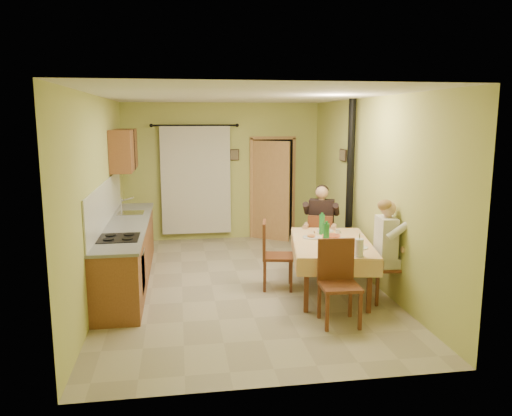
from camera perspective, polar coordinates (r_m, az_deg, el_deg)
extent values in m
cube|color=tan|center=(7.70, -1.74, -8.64)|extent=(4.00, 6.00, 0.01)
cube|color=#C0C565|center=(10.33, -3.86, 4.14)|extent=(4.00, 0.04, 2.80)
cube|color=#C0C565|center=(4.46, 2.97, -3.89)|extent=(4.00, 0.04, 2.80)
cube|color=#C0C565|center=(7.40, -17.37, 1.30)|extent=(0.04, 6.00, 2.80)
cube|color=#C0C565|center=(7.86, 12.82, 2.01)|extent=(0.04, 6.00, 2.80)
cube|color=white|center=(7.29, -1.87, 12.67)|extent=(4.00, 6.00, 0.04)
cube|color=brown|center=(7.94, -14.44, -5.05)|extent=(0.60, 3.60, 0.88)
cube|color=gray|center=(7.84, -14.59, -1.80)|extent=(0.64, 3.64, 0.04)
cube|color=white|center=(7.81, -16.78, 0.52)|extent=(0.02, 3.60, 0.66)
cube|color=silver|center=(8.61, -14.08, -0.61)|extent=(0.42, 0.42, 0.03)
cube|color=black|center=(6.86, -15.40, -3.32)|extent=(0.52, 0.56, 0.02)
cube|color=black|center=(6.96, -12.78, -7.07)|extent=(0.01, 0.55, 0.55)
cube|color=brown|center=(9.00, -14.86, 6.45)|extent=(0.35, 1.40, 0.70)
cylinder|color=black|center=(10.12, -7.01, 9.36)|extent=(1.70, 0.04, 0.04)
cube|color=silver|center=(10.21, -6.88, 3.18)|extent=(1.40, 0.06, 2.20)
cube|color=black|center=(10.50, 1.89, 2.23)|extent=(0.84, 0.03, 2.06)
cube|color=tan|center=(10.41, -0.53, 2.16)|extent=(0.06, 0.06, 2.12)
cube|color=tan|center=(10.58, 4.30, 2.26)|extent=(0.06, 0.06, 2.12)
cube|color=tan|center=(10.39, 1.94, 8.01)|extent=(0.96, 0.06, 0.06)
cube|color=tan|center=(10.23, 1.72, 1.96)|extent=(0.69, 0.51, 2.04)
cube|color=#ECB87B|center=(7.21, 8.63, -3.93)|extent=(1.38, 1.96, 0.04)
cube|color=#ECB87B|center=(6.38, 9.55, -6.85)|extent=(1.05, 0.21, 0.22)
cube|color=#ECB87B|center=(8.10, 7.86, -3.14)|extent=(1.05, 0.21, 0.22)
cube|color=#ECB87B|center=(7.19, 4.36, -4.78)|extent=(0.35, 1.76, 0.22)
cube|color=#ECB87B|center=(7.32, 12.78, -4.74)|extent=(0.35, 1.76, 0.22)
cylinder|color=white|center=(7.80, 7.93, -2.61)|extent=(0.25, 0.25, 0.02)
ellipsoid|color=#CC7233|center=(7.79, 7.93, -2.46)|extent=(0.12, 0.12, 0.05)
cylinder|color=white|center=(6.61, 9.52, -4.98)|extent=(0.25, 0.25, 0.02)
ellipsoid|color=#CC7233|center=(6.61, 9.53, -4.80)|extent=(0.12, 0.12, 0.05)
cylinder|color=white|center=(6.88, 11.64, -4.45)|extent=(0.25, 0.25, 0.02)
ellipsoid|color=#CC7233|center=(6.88, 11.65, -4.28)|extent=(0.12, 0.12, 0.05)
cylinder|color=white|center=(7.35, 6.34, -3.36)|extent=(0.25, 0.25, 0.02)
ellipsoid|color=#CC7233|center=(7.35, 6.34, -3.20)|extent=(0.12, 0.12, 0.05)
cylinder|color=#F86D43|center=(7.24, 8.59, -3.37)|extent=(0.26, 0.26, 0.08)
cylinder|color=white|center=(6.67, 9.19, -4.84)|extent=(0.28, 0.28, 0.02)
cube|color=tan|center=(6.67, 8.86, -4.64)|extent=(0.07, 0.07, 0.03)
cube|color=tan|center=(6.67, 8.88, -4.66)|extent=(0.07, 0.07, 0.03)
cube|color=tan|center=(6.64, 8.81, -4.70)|extent=(0.07, 0.06, 0.03)
cube|color=tan|center=(6.63, 8.71, -4.73)|extent=(0.06, 0.07, 0.03)
cylinder|color=silver|center=(7.03, 9.77, -3.74)|extent=(0.07, 0.07, 0.10)
cylinder|color=silver|center=(7.54, 9.31, -2.78)|extent=(0.07, 0.07, 0.10)
cylinder|color=white|center=(6.44, 11.71, -4.44)|extent=(0.11, 0.11, 0.22)
cylinder|color=silver|center=(6.44, 11.72, -4.18)|extent=(0.02, 0.02, 0.30)
cube|color=brown|center=(8.31, 7.39, -3.84)|extent=(0.51, 0.51, 0.04)
cube|color=brown|center=(8.09, 7.31, -2.46)|extent=(0.38, 0.18, 0.45)
cube|color=brown|center=(6.20, 9.55, -8.82)|extent=(0.48, 0.48, 0.04)
cube|color=brown|center=(6.31, 9.11, -5.78)|extent=(0.46, 0.06, 0.53)
cube|color=brown|center=(7.09, 14.73, -6.58)|extent=(0.45, 0.45, 0.04)
cube|color=brown|center=(7.08, 16.27, -4.50)|extent=(0.08, 0.42, 0.48)
cube|color=brown|center=(7.39, 2.51, -5.56)|extent=(0.52, 0.52, 0.04)
cube|color=brown|center=(7.32, 0.94, -3.50)|extent=(0.12, 0.44, 0.51)
cube|color=black|center=(8.20, 7.34, -3.47)|extent=(0.48, 0.51, 0.16)
cube|color=black|center=(8.25, 7.48, -0.89)|extent=(0.45, 0.35, 0.54)
sphere|color=tan|center=(8.18, 7.54, 1.78)|extent=(0.21, 0.21, 0.21)
ellipsoid|color=black|center=(8.21, 7.57, 2.09)|extent=(0.21, 0.21, 0.16)
cube|color=silver|center=(7.10, 15.53, -5.92)|extent=(0.43, 0.40, 0.16)
cube|color=silver|center=(6.97, 14.65, -3.20)|extent=(0.26, 0.42, 0.54)
sphere|color=tan|center=(6.89, 14.87, -0.04)|extent=(0.21, 0.21, 0.21)
ellipsoid|color=olive|center=(6.87, 14.57, 0.28)|extent=(0.21, 0.21, 0.16)
cylinder|color=black|center=(8.39, 10.69, 2.59)|extent=(0.12, 0.12, 2.80)
cylinder|color=black|center=(8.64, 10.41, -5.66)|extent=(0.24, 0.24, 0.30)
cube|color=black|center=(10.29, -2.48, 6.09)|extent=(0.19, 0.03, 0.23)
cube|color=brown|center=(8.93, 9.92, 5.97)|extent=(0.03, 0.31, 0.21)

